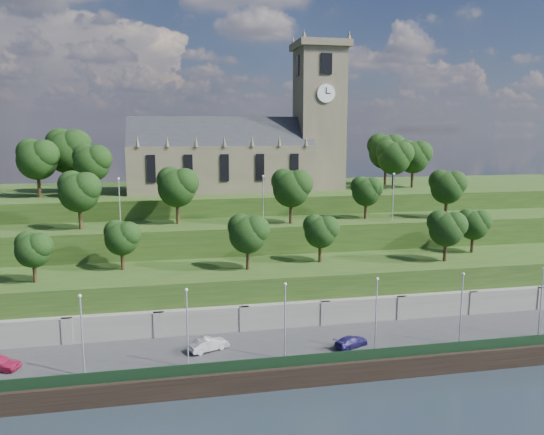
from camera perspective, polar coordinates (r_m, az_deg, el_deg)
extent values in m
plane|color=black|center=(56.55, 4.04, -17.67)|extent=(320.00, 320.00, 0.00)
cube|color=#2D2D30|center=(61.36, 2.53, -14.36)|extent=(160.00, 12.00, 2.00)
cube|color=black|center=(56.01, 4.06, -16.69)|extent=(160.00, 0.50, 2.20)
cube|color=black|center=(55.94, 3.90, -15.02)|extent=(160.00, 0.10, 1.20)
cube|color=slate|center=(66.21, 1.28, -11.13)|extent=(160.00, 2.00, 5.00)
cube|color=slate|center=(65.10, -21.10, -12.15)|extent=(1.20, 0.60, 5.00)
cube|color=slate|center=(64.09, -12.07, -12.05)|extent=(1.20, 0.60, 5.00)
cube|color=slate|center=(64.64, -2.98, -11.66)|extent=(1.20, 0.60, 5.00)
cube|color=slate|center=(66.69, 5.71, -11.02)|extent=(1.20, 0.60, 5.00)
cube|color=slate|center=(70.13, 13.68, -10.21)|extent=(1.20, 0.60, 5.00)
cube|color=slate|center=(74.75, 20.75, -9.33)|extent=(1.20, 0.60, 5.00)
cube|color=slate|center=(80.36, 26.88, -8.44)|extent=(1.20, 0.60, 5.00)
cube|color=#233D14|center=(71.27, 0.23, -8.34)|extent=(160.00, 12.00, 8.00)
cube|color=#233D14|center=(81.12, -1.31, -4.67)|extent=(160.00, 10.00, 12.00)
cube|color=#233D14|center=(101.10, -3.37, -1.00)|extent=(160.00, 32.00, 15.00)
cube|color=brown|center=(95.24, -5.50, 5.31)|extent=(32.00, 12.00, 8.00)
cube|color=black|center=(95.05, -5.54, 7.71)|extent=(32.00, 10.18, 10.18)
cone|color=brown|center=(88.66, -14.27, 7.94)|extent=(0.70, 0.70, 1.80)
cone|color=brown|center=(88.55, -11.23, 8.04)|extent=(0.70, 0.70, 1.80)
cone|color=brown|center=(88.68, -8.18, 8.13)|extent=(0.70, 0.70, 1.80)
cone|color=brown|center=(89.06, -5.15, 8.19)|extent=(0.70, 0.70, 1.80)
cone|color=brown|center=(89.67, -2.16, 8.23)|extent=(0.70, 0.70, 1.80)
cone|color=brown|center=(90.53, 0.79, 8.24)|extent=(0.70, 0.70, 1.80)
cone|color=brown|center=(91.61, 3.68, 8.24)|extent=(0.70, 0.70, 1.80)
cube|color=black|center=(88.70, -12.87, 5.14)|extent=(1.40, 0.25, 4.50)
cube|color=black|center=(88.74, -8.98, 5.26)|extent=(1.40, 0.25, 4.50)
cube|color=black|center=(89.17, -5.11, 5.36)|extent=(1.40, 0.25, 4.50)
cube|color=black|center=(90.01, -1.29, 5.43)|extent=(1.40, 0.25, 4.50)
cube|color=black|center=(91.24, 2.44, 5.48)|extent=(1.40, 0.25, 4.50)
cube|color=brown|center=(98.47, 5.08, 10.39)|extent=(8.00, 8.00, 25.00)
cube|color=brown|center=(99.57, 5.19, 17.95)|extent=(9.20, 9.20, 1.20)
cone|color=brown|center=(94.91, 3.47, 19.13)|extent=(0.80, 0.80, 1.60)
cone|color=brown|center=(102.57, 2.28, 18.41)|extent=(0.80, 0.80, 1.60)
cone|color=brown|center=(97.20, 8.29, 18.82)|extent=(0.80, 0.80, 1.60)
cone|color=brown|center=(104.69, 6.76, 18.17)|extent=(0.80, 0.80, 1.60)
cube|color=black|center=(95.21, 5.88, 16.15)|extent=(2.00, 0.25, 3.50)
cube|color=black|center=(103.00, 4.50, 15.65)|extent=(2.00, 0.25, 3.50)
cube|color=black|center=(98.04, 2.78, 15.99)|extent=(0.25, 2.00, 3.50)
cube|color=black|center=(100.31, 7.48, 15.77)|extent=(0.25, 2.00, 3.50)
cylinder|color=white|center=(94.71, 5.83, 13.15)|extent=(3.20, 0.30, 3.20)
cylinder|color=white|center=(99.88, 7.44, 12.92)|extent=(0.30, 3.20, 3.20)
cube|color=black|center=(94.57, 5.87, 13.46)|extent=(0.12, 0.05, 1.10)
cube|color=black|center=(94.66, 6.10, 13.15)|extent=(0.80, 0.05, 0.12)
cylinder|color=black|center=(68.38, -24.16, -5.32)|extent=(0.48, 0.48, 2.62)
sphere|color=black|center=(67.82, -24.31, -3.25)|extent=(4.08, 4.08, 4.08)
sphere|color=black|center=(67.13, -23.74, -2.80)|extent=(3.06, 3.06, 3.06)
sphere|color=black|center=(68.31, -24.84, -2.50)|extent=(2.85, 2.85, 2.85)
cylinder|color=black|center=(70.69, -15.78, -4.32)|extent=(0.48, 0.48, 2.76)
sphere|color=black|center=(70.13, -15.87, -2.20)|extent=(4.30, 4.30, 4.30)
sphere|color=black|center=(69.52, -15.22, -1.73)|extent=(3.22, 3.22, 3.22)
sphere|color=black|center=(70.56, -16.48, -1.45)|extent=(3.01, 3.01, 3.01)
cylinder|color=black|center=(68.21, -2.60, -4.32)|extent=(0.50, 0.50, 3.10)
sphere|color=black|center=(67.56, -2.62, -1.85)|extent=(4.82, 4.82, 4.82)
sphere|color=black|center=(67.10, -1.75, -1.30)|extent=(3.61, 3.61, 3.61)
sphere|color=black|center=(67.85, -3.41, -0.98)|extent=(3.37, 3.37, 3.37)
cylinder|color=black|center=(72.31, 5.20, -3.68)|extent=(0.48, 0.48, 2.80)
sphere|color=black|center=(71.75, 5.23, -1.58)|extent=(4.35, 4.35, 4.35)
sphere|color=black|center=(71.47, 6.01, -1.10)|extent=(3.26, 3.26, 3.26)
sphere|color=black|center=(71.89, 4.54, -0.84)|extent=(3.05, 3.05, 3.05)
cylinder|color=black|center=(76.08, 18.13, -3.38)|extent=(0.49, 0.49, 3.01)
sphere|color=black|center=(75.51, 18.24, -1.22)|extent=(4.69, 4.69, 4.69)
sphere|color=black|center=(75.45, 19.06, -0.73)|extent=(3.52, 3.52, 3.52)
sphere|color=black|center=(75.46, 17.52, -0.47)|extent=(3.28, 3.28, 3.28)
cylinder|color=black|center=(82.76, 20.73, -2.60)|extent=(0.48, 0.48, 2.76)
sphere|color=black|center=(82.28, 20.84, -0.78)|extent=(4.30, 4.30, 4.30)
sphere|color=black|center=(82.27, 21.53, -0.37)|extent=(3.23, 3.23, 3.23)
sphere|color=black|center=(82.20, 20.23, -0.15)|extent=(3.01, 3.01, 3.01)
cylinder|color=black|center=(78.38, -19.92, 0.06)|extent=(0.52, 0.52, 3.53)
sphere|color=black|center=(77.94, -20.06, 2.54)|extent=(5.50, 5.50, 5.50)
sphere|color=black|center=(77.15, -19.35, 3.13)|extent=(4.12, 4.12, 4.12)
sphere|color=black|center=(78.65, -20.72, 3.37)|extent=(3.85, 3.85, 3.85)
cylinder|color=black|center=(79.44, -10.11, 0.63)|extent=(0.52, 0.52, 3.62)
sphere|color=black|center=(78.99, -10.19, 3.14)|extent=(5.63, 5.63, 5.63)
sphere|color=black|center=(78.37, -9.37, 3.73)|extent=(4.22, 4.22, 4.22)
sphere|color=black|center=(79.57, -10.93, 3.98)|extent=(3.94, 3.94, 3.94)
cylinder|color=black|center=(78.53, 2.05, 0.63)|extent=(0.52, 0.52, 3.50)
sphere|color=black|center=(78.08, 2.06, 3.08)|extent=(5.45, 5.45, 5.45)
sphere|color=black|center=(77.73, 2.94, 3.66)|extent=(4.09, 4.09, 4.09)
sphere|color=black|center=(78.42, 1.27, 3.92)|extent=(3.82, 3.82, 3.82)
cylinder|color=black|center=(84.15, 10.04, 0.85)|extent=(0.49, 0.49, 2.85)
sphere|color=black|center=(83.80, 10.09, 2.72)|extent=(4.43, 4.43, 4.43)
sphere|color=black|center=(83.64, 10.78, 3.14)|extent=(3.33, 3.33, 3.33)
sphere|color=black|center=(83.94, 9.48, 3.35)|extent=(3.10, 3.10, 3.10)
cylinder|color=black|center=(87.70, 18.20, 1.01)|extent=(0.51, 0.51, 3.28)
sphere|color=black|center=(87.32, 18.31, 3.07)|extent=(5.10, 5.10, 5.10)
sphere|color=black|center=(87.32, 19.08, 3.53)|extent=(3.83, 3.83, 3.83)
sphere|color=black|center=(87.34, 17.62, 3.77)|extent=(3.57, 3.57, 3.57)
cylinder|color=black|center=(93.18, -23.78, 3.25)|extent=(0.54, 0.54, 4.05)
sphere|color=black|center=(92.90, -23.94, 5.65)|extent=(6.30, 6.30, 6.30)
sphere|color=black|center=(91.97, -23.30, 6.25)|extent=(4.73, 4.73, 4.73)
sphere|color=black|center=(93.85, -24.55, 6.41)|extent=(4.41, 4.41, 4.41)
cylinder|color=black|center=(98.30, -20.94, 3.91)|extent=(0.57, 0.57, 4.76)
sphere|color=black|center=(98.01, -21.10, 6.58)|extent=(7.40, 7.40, 7.40)
sphere|color=black|center=(97.01, -20.34, 7.26)|extent=(5.55, 5.55, 5.55)
sphere|color=black|center=(99.11, -21.80, 7.42)|extent=(5.18, 5.18, 5.18)
cylinder|color=black|center=(89.74, -18.72, 3.22)|extent=(0.52, 0.52, 3.69)
sphere|color=black|center=(89.46, -18.84, 5.49)|extent=(5.74, 5.74, 5.74)
sphere|color=black|center=(88.70, -18.18, 6.06)|extent=(4.30, 4.30, 4.30)
sphere|color=black|center=(90.25, -19.45, 6.22)|extent=(4.01, 4.01, 4.01)
cylinder|color=black|center=(99.62, 12.93, 4.09)|extent=(0.53, 0.53, 3.84)
sphere|color=black|center=(99.36, 13.00, 6.22)|extent=(5.97, 5.97, 5.97)
sphere|color=black|center=(99.27, 13.80, 6.70)|extent=(4.48, 4.48, 4.48)
sphere|color=black|center=(99.57, 12.30, 6.94)|extent=(4.18, 4.18, 4.18)
cylinder|color=black|center=(107.64, 12.10, 4.63)|extent=(0.55, 0.55, 4.35)
sphere|color=black|center=(107.39, 12.18, 6.87)|extent=(6.77, 6.77, 6.77)
sphere|color=black|center=(107.28, 13.01, 7.38)|extent=(5.08, 5.08, 5.08)
sphere|color=black|center=(107.66, 11.44, 7.62)|extent=(4.74, 4.74, 4.74)
cylinder|color=black|center=(103.40, 14.85, 4.20)|extent=(0.53, 0.53, 3.85)
sphere|color=black|center=(103.15, 14.93, 6.26)|extent=(5.99, 5.99, 5.99)
sphere|color=black|center=(103.11, 15.70, 6.73)|extent=(4.49, 4.49, 4.49)
sphere|color=black|center=(103.32, 14.25, 6.96)|extent=(4.19, 4.19, 4.19)
cylinder|color=#B2B2B7|center=(55.35, -19.73, -12.03)|extent=(0.16, 0.16, 8.01)
sphere|color=silver|center=(54.02, -19.97, -7.94)|extent=(0.36, 0.36, 0.36)
cylinder|color=#B2B2B7|center=(54.72, -9.10, -11.83)|extent=(0.16, 0.16, 8.01)
sphere|color=silver|center=(53.37, -9.21, -7.69)|extent=(0.36, 0.36, 0.36)
cylinder|color=#B2B2B7|center=(55.89, 1.40, -11.25)|extent=(0.16, 0.16, 8.01)
sphere|color=silver|center=(54.57, 1.42, -7.19)|extent=(0.36, 0.36, 0.36)
cylinder|color=#B2B2B7|center=(58.77, 11.12, -10.37)|extent=(0.16, 0.16, 8.01)
sphere|color=silver|center=(57.52, 11.25, -6.50)|extent=(0.36, 0.36, 0.36)
cylinder|color=#B2B2B7|center=(63.12, 19.67, -9.36)|extent=(0.16, 0.16, 8.01)
sphere|color=silver|center=(61.95, 19.88, -5.74)|extent=(0.36, 0.36, 0.36)
cylinder|color=#B2B2B7|center=(68.66, 26.93, -8.33)|extent=(0.16, 0.16, 8.01)
sphere|color=silver|center=(67.59, 27.19, -4.99)|extent=(0.36, 0.36, 0.36)
cylinder|color=#B2B2B7|center=(75.50, -16.06, 1.27)|extent=(0.16, 0.16, 7.05)
sphere|color=silver|center=(75.10, -16.19, 4.03)|extent=(0.36, 0.36, 0.36)
cylinder|color=#B2B2B7|center=(76.42, -0.95, 1.73)|extent=(0.16, 0.16, 7.05)
sphere|color=silver|center=(76.02, -0.96, 4.46)|extent=(0.36, 0.36, 0.36)
cylinder|color=#B2B2B7|center=(82.34, 12.88, 2.05)|extent=(0.16, 0.16, 7.05)
sphere|color=silver|center=(81.97, 12.98, 4.58)|extent=(0.36, 0.36, 0.36)
imported|color=#98989C|center=(59.57, -6.85, -13.37)|extent=(4.63, 3.09, 1.44)
imported|color=navy|center=(60.78, 8.52, -13.06)|extent=(4.48, 3.29, 1.21)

